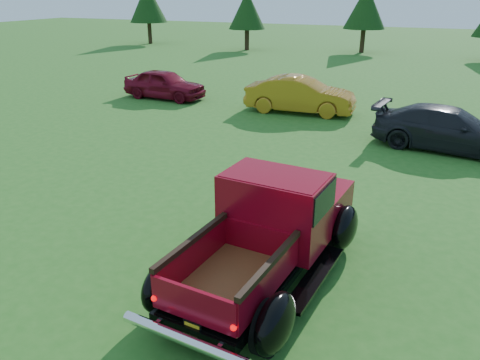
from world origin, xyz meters
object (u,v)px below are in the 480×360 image
Objects in this scene: tree_west at (247,10)px; tree_mid_left at (366,7)px; show_car_yellow at (300,95)px; pickup_truck at (274,225)px; tree_far_west at (148,3)px; show_car_red at (165,84)px; show_car_grey at (448,129)px.

tree_mid_left reaches higher than tree_west.
pickup_truck is at bearing -169.04° from show_car_yellow.
tree_west reaches higher than pickup_truck.
pickup_truck is (22.74, -30.97, -2.66)m from tree_far_west.
pickup_truck is at bearing -137.80° from show_car_red.
tree_far_west is 38.52m from pickup_truck.
pickup_truck is (12.74, -29.97, -2.25)m from tree_west.
show_car_yellow is (9.95, -18.69, -2.39)m from tree_west.
pickup_truck is 1.32× the size of show_car_red.
tree_west is 32.65m from pickup_truck.
show_car_red is at bearing -79.31° from tree_west.
tree_west is at bearing 13.95° from show_car_red.
pickup_truck is 14.71m from show_car_red.
tree_far_west is at bearing 174.29° from tree_west.
tree_west is 1.01× the size of show_car_grey.
show_car_grey is at bearing -100.51° from show_car_red.
tree_west is 0.92× the size of tree_mid_left.
show_car_red is (-9.24, 11.44, -0.21)m from pickup_truck.
show_car_red is (-5.50, -20.53, -2.73)m from tree_mid_left.
pickup_truck reaches higher than show_car_yellow.
tree_far_west is 10.06m from tree_west.
pickup_truck is at bearing -83.32° from tree_mid_left.
show_car_grey is (15.50, -21.47, -2.45)m from tree_west.
show_car_grey is at bearing -54.18° from tree_west.
tree_west reaches higher than show_car_grey.
tree_mid_left is 32.29m from pickup_truck.
pickup_truck reaches higher than show_car_grey.
tree_mid_left is (19.00, 1.00, -0.14)m from tree_far_west.
tree_mid_left is (9.00, 2.00, 0.27)m from tree_west.
tree_far_west is 1.36× the size of show_car_red.
tree_mid_left reaches higher than show_car_yellow.
tree_mid_left is 21.43m from show_car_red.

